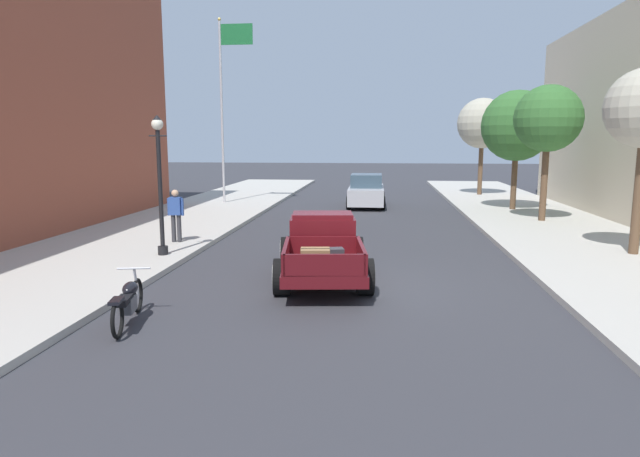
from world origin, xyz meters
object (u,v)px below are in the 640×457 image
at_px(flagpole, 226,91).
at_px(street_tree_third, 517,126).
at_px(pedestrian_sidewalk_left, 176,212).
at_px(street_tree_second, 548,119).
at_px(car_background_silver, 366,192).
at_px(street_lamp_near, 160,175).
at_px(motorcycle_parked, 128,301).
at_px(hotrod_truck_maroon, 322,247).
at_px(street_tree_farthest, 482,124).

bearing_deg(flagpole, street_tree_third, -5.47).
xyz_separation_m(pedestrian_sidewalk_left, street_tree_second, (12.81, 6.14, 3.05)).
height_order(car_background_silver, street_lamp_near, street_lamp_near).
distance_m(street_tree_second, street_tree_third, 3.74).
height_order(motorcycle_parked, street_tree_second, street_tree_second).
bearing_deg(hotrod_truck_maroon, street_tree_second, 50.59).
height_order(car_background_silver, street_tree_second, street_tree_second).
bearing_deg(motorcycle_parked, hotrod_truck_maroon, 51.13).
distance_m(car_background_silver, street_tree_third, 7.71).
relative_size(motorcycle_parked, pedestrian_sidewalk_left, 1.27).
distance_m(motorcycle_parked, car_background_silver, 18.99).
xyz_separation_m(street_tree_third, street_tree_farthest, (-0.31, 7.03, 0.31)).
height_order(hotrod_truck_maroon, motorcycle_parked, hotrod_truck_maroon).
relative_size(street_lamp_near, street_tree_farthest, 0.69).
distance_m(car_background_silver, street_lamp_near, 14.36).
xyz_separation_m(hotrod_truck_maroon, car_background_silver, (0.69, 14.70, 0.01)).
bearing_deg(street_tree_second, motorcycle_parked, -129.25).
xyz_separation_m(motorcycle_parked, car_background_silver, (3.83, 18.60, 0.33)).
distance_m(street_lamp_near, street_tree_farthest, 22.36).
distance_m(street_tree_second, street_tree_farthest, 10.78).
height_order(motorcycle_parked, street_tree_third, street_tree_third).
bearing_deg(street_tree_farthest, car_background_silver, -139.50).
bearing_deg(pedestrian_sidewalk_left, street_tree_third, 38.23).
bearing_deg(street_lamp_near, car_background_silver, 68.04).
bearing_deg(street_tree_second, street_lamp_near, -147.10).
bearing_deg(hotrod_truck_maroon, motorcycle_parked, -128.87).
height_order(hotrod_truck_maroon, pedestrian_sidewalk_left, pedestrian_sidewalk_left).
bearing_deg(motorcycle_parked, street_tree_third, 58.08).
distance_m(street_tree_third, street_tree_farthest, 7.05).
bearing_deg(car_background_silver, flagpole, -179.23).
distance_m(pedestrian_sidewalk_left, flagpole, 12.23).
bearing_deg(pedestrian_sidewalk_left, motorcycle_parked, -75.86).
bearing_deg(hotrod_truck_maroon, car_background_silver, 87.32).
relative_size(street_lamp_near, flagpole, 0.42).
xyz_separation_m(motorcycle_parked, street_lamp_near, (-1.51, 5.36, 1.94)).
bearing_deg(street_tree_farthest, motorcycle_parked, -113.23).
height_order(hotrod_truck_maroon, flagpole, flagpole).
height_order(street_tree_third, street_tree_farthest, street_tree_farthest).
bearing_deg(flagpole, pedestrian_sidewalk_left, -82.64).
xyz_separation_m(motorcycle_parked, street_tree_third, (10.69, 17.16, 3.53)).
bearing_deg(street_lamp_near, flagpole, 97.70).
bearing_deg(street_tree_third, motorcycle_parked, -121.92).
bearing_deg(street_tree_third, street_tree_second, -85.61).
height_order(motorcycle_parked, street_tree_farthest, street_tree_farthest).
bearing_deg(car_background_silver, street_tree_third, -11.80).
height_order(pedestrian_sidewalk_left, street_tree_second, street_tree_second).
height_order(car_background_silver, street_tree_third, street_tree_third).
distance_m(motorcycle_parked, street_lamp_near, 5.90).
xyz_separation_m(hotrod_truck_maroon, pedestrian_sidewalk_left, (-4.98, 3.39, 0.33)).
bearing_deg(street_lamp_near, motorcycle_parked, -74.28).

